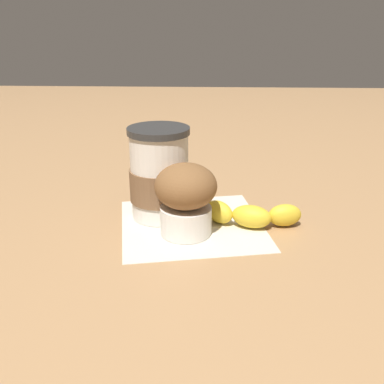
% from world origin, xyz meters
% --- Properties ---
extents(ground_plane, '(3.00, 3.00, 0.00)m').
position_xyz_m(ground_plane, '(0.00, 0.00, 0.00)').
color(ground_plane, '#A87C51').
extents(paper_napkin, '(0.26, 0.26, 0.00)m').
position_xyz_m(paper_napkin, '(0.00, 0.00, 0.00)').
color(paper_napkin, beige).
rests_on(paper_napkin, ground_plane).
extents(coffee_cup, '(0.10, 0.10, 0.15)m').
position_xyz_m(coffee_cup, '(-0.05, 0.03, 0.07)').
color(coffee_cup, silver).
rests_on(coffee_cup, paper_napkin).
extents(muffin, '(0.09, 0.09, 0.11)m').
position_xyz_m(muffin, '(-0.01, -0.03, 0.06)').
color(muffin, white).
rests_on(muffin, paper_napkin).
extents(banana, '(0.16, 0.07, 0.04)m').
position_xyz_m(banana, '(0.09, -0.00, 0.02)').
color(banana, gold).
rests_on(banana, paper_napkin).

